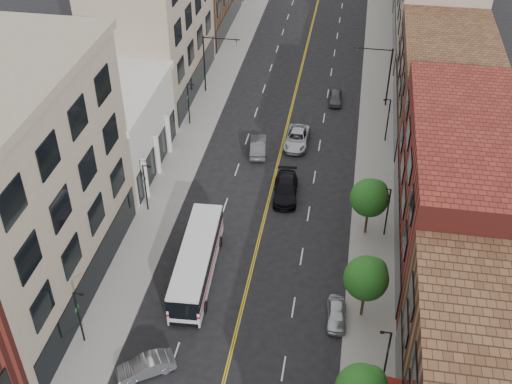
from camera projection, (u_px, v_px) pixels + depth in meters
The scene contains 24 objects.
sidewalk_left at pixel (188, 148), 69.09m from camera, with size 4.00×110.00×0.15m, color gray.
sidewalk_right at pixel (375, 165), 66.45m from camera, with size 4.00×110.00×0.15m, color gray.
bldg_l_tanoffice at pixel (14, 198), 47.29m from camera, with size 10.00×22.00×18.00m, color gray.
bldg_l_white at pixel (108, 131), 64.50m from camera, with size 10.00×14.00×8.00m, color silver.
bldg_l_far_a at pixel (152, 19), 74.92m from camera, with size 10.00×20.00×18.00m, color gray.
bldg_r_mid at pixel (465, 188), 53.29m from camera, with size 10.00×22.00×12.00m, color maroon.
bldg_r_far_a at pixel (446, 84), 70.47m from camera, with size 10.00×20.00×10.00m, color brown.
tree_r_2 at pixel (368, 277), 47.58m from camera, with size 3.40×3.40×5.59m.
tree_r_3 at pixel (371, 197), 55.47m from camera, with size 3.40×3.40×5.59m.
lamp_l_1 at pixel (79, 314), 46.16m from camera, with size 0.81×0.55×5.05m.
lamp_l_2 at pixel (146, 185), 58.79m from camera, with size 0.81×0.55×5.05m.
lamp_l_3 at pixel (189, 102), 71.42m from camera, with size 0.81×0.55×5.05m.
lamp_r_1 at pixel (387, 354), 43.28m from camera, with size 0.81×0.55×5.05m.
lamp_r_2 at pixel (387, 209), 55.91m from camera, with size 0.81×0.55×5.05m.
lamp_r_3 at pixel (388, 118), 68.54m from camera, with size 0.81×0.55×5.05m.
signal_mast_left at pixel (210, 58), 76.64m from camera, with size 4.49×0.18×7.20m.
signal_mast_right at pixel (384, 70), 73.94m from camera, with size 4.49×0.18×7.20m.
city_bus at pixel (197, 260), 52.54m from camera, with size 3.32×11.85×3.01m.
car_angle_b at pixel (146, 366), 45.29m from camera, with size 1.46×4.18×1.38m, color #A8ACB0.
car_parked_far at pixel (336, 314), 49.29m from camera, with size 1.50×3.72×1.27m, color #BABDC3.
car_lane_behind at pixel (258, 146), 68.14m from camera, with size 1.63×4.67×1.54m, color #4A4A4F.
car_lane_a at pixel (286, 189), 61.94m from camera, with size 2.28×5.61×1.63m, color black.
car_lane_b at pixel (297, 138), 69.41m from camera, with size 2.50×5.43×1.51m, color silver.
car_lane_c at pixel (335, 98), 76.95m from camera, with size 1.52×3.79×1.29m, color #46474B.
Camera 1 is at (6.86, -21.12, 37.71)m, focal length 45.00 mm.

